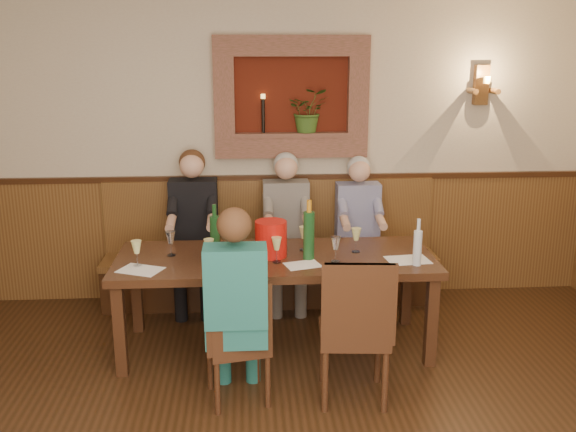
% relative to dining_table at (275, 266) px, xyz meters
% --- Properties ---
extents(room_shell, '(6.04, 6.04, 2.82)m').
position_rel_dining_table_xyz_m(room_shell, '(0.00, -1.85, 1.21)').
color(room_shell, beige).
rests_on(room_shell, ground).
extents(wainscoting, '(6.02, 6.02, 1.15)m').
position_rel_dining_table_xyz_m(wainscoting, '(0.00, -1.85, -0.09)').
color(wainscoting, brown).
rests_on(wainscoting, ground).
extents(wall_niche, '(1.36, 0.30, 1.06)m').
position_rel_dining_table_xyz_m(wall_niche, '(0.24, 1.09, 1.13)').
color(wall_niche, '#4E160B').
rests_on(wall_niche, ground).
extents(wall_sconce, '(0.25, 0.20, 0.35)m').
position_rel_dining_table_xyz_m(wall_sconce, '(1.90, 1.08, 1.27)').
color(wall_sconce, brown).
rests_on(wall_sconce, ground).
extents(dining_table, '(2.40, 0.90, 0.75)m').
position_rel_dining_table_xyz_m(dining_table, '(0.00, 0.00, 0.00)').
color(dining_table, '#32180F').
rests_on(dining_table, ground).
extents(bench, '(3.00, 0.45, 1.11)m').
position_rel_dining_table_xyz_m(bench, '(0.00, 0.94, -0.35)').
color(bench, '#381E0F').
rests_on(bench, ground).
extents(chair_near_left, '(0.45, 0.45, 0.87)m').
position_rel_dining_table_xyz_m(chair_near_left, '(-0.28, -0.75, -0.42)').
color(chair_near_left, '#32180F').
rests_on(chair_near_left, ground).
extents(chair_near_right, '(0.48, 0.48, 1.01)m').
position_rel_dining_table_xyz_m(chair_near_right, '(0.48, -0.78, -0.38)').
color(chair_near_right, '#32180F').
rests_on(chair_near_right, ground).
extents(person_bench_left, '(0.42, 0.51, 1.42)m').
position_rel_dining_table_xyz_m(person_bench_left, '(-0.68, 0.84, -0.09)').
color(person_bench_left, black).
rests_on(person_bench_left, ground).
extents(person_bench_mid, '(0.40, 0.50, 1.39)m').
position_rel_dining_table_xyz_m(person_bench_mid, '(0.14, 0.84, -0.10)').
color(person_bench_mid, '#57534F').
rests_on(person_bench_mid, ground).
extents(person_bench_right, '(0.39, 0.47, 1.35)m').
position_rel_dining_table_xyz_m(person_bench_right, '(0.79, 0.84, -0.12)').
color(person_bench_right, navy).
rests_on(person_bench_right, ground).
extents(person_chair_front, '(0.39, 0.48, 1.36)m').
position_rel_dining_table_xyz_m(person_chair_front, '(-0.29, -0.78, -0.12)').
color(person_chair_front, '#1B5661').
rests_on(person_chair_front, ground).
extents(spittoon_bucket, '(0.28, 0.28, 0.27)m').
position_rel_dining_table_xyz_m(spittoon_bucket, '(-0.03, 0.01, 0.21)').
color(spittoon_bucket, red).
rests_on(spittoon_bucket, dining_table).
extents(wine_bottle_green_a, '(0.10, 0.10, 0.45)m').
position_rel_dining_table_xyz_m(wine_bottle_green_a, '(0.25, -0.08, 0.27)').
color(wine_bottle_green_a, '#19471E').
rests_on(wine_bottle_green_a, dining_table).
extents(wine_bottle_green_b, '(0.09, 0.09, 0.40)m').
position_rel_dining_table_xyz_m(wine_bottle_green_b, '(-0.45, 0.04, 0.24)').
color(wine_bottle_green_b, '#19471E').
rests_on(wine_bottle_green_b, dining_table).
extents(water_bottle, '(0.08, 0.08, 0.35)m').
position_rel_dining_table_xyz_m(water_bottle, '(1.02, -0.27, 0.21)').
color(water_bottle, silver).
rests_on(water_bottle, dining_table).
extents(tasting_sheet_a, '(0.36, 0.31, 0.00)m').
position_rel_dining_table_xyz_m(tasting_sheet_a, '(-0.97, -0.24, 0.08)').
color(tasting_sheet_a, white).
rests_on(tasting_sheet_a, dining_table).
extents(tasting_sheet_b, '(0.29, 0.24, 0.00)m').
position_rel_dining_table_xyz_m(tasting_sheet_b, '(0.19, -0.22, 0.08)').
color(tasting_sheet_b, white).
rests_on(tasting_sheet_b, dining_table).
extents(tasting_sheet_c, '(0.33, 0.25, 0.00)m').
position_rel_dining_table_xyz_m(tasting_sheet_c, '(0.98, -0.16, 0.08)').
color(tasting_sheet_c, white).
rests_on(tasting_sheet_c, dining_table).
extents(tasting_sheet_d, '(0.29, 0.23, 0.00)m').
position_rel_dining_table_xyz_m(tasting_sheet_d, '(-0.37, -0.28, 0.08)').
color(tasting_sheet_d, white).
rests_on(tasting_sheet_d, dining_table).
extents(wine_glass_0, '(0.08, 0.08, 0.19)m').
position_rel_dining_table_xyz_m(wine_glass_0, '(0.00, -0.14, 0.17)').
color(wine_glass_0, '#D9DC84').
rests_on(wine_glass_0, dining_table).
extents(wine_glass_1, '(0.08, 0.08, 0.19)m').
position_rel_dining_table_xyz_m(wine_glass_1, '(0.44, -0.16, 0.17)').
color(wine_glass_1, white).
rests_on(wine_glass_1, dining_table).
extents(wine_glass_2, '(0.08, 0.08, 0.19)m').
position_rel_dining_table_xyz_m(wine_glass_2, '(-0.19, -0.28, 0.17)').
color(wine_glass_2, '#D9DC84').
rests_on(wine_glass_2, dining_table).
extents(wine_glass_3, '(0.08, 0.08, 0.19)m').
position_rel_dining_table_xyz_m(wine_glass_3, '(0.62, 0.06, 0.17)').
color(wine_glass_3, '#D9DC84').
rests_on(wine_glass_3, dining_table).
extents(wine_glass_4, '(0.08, 0.08, 0.19)m').
position_rel_dining_table_xyz_m(wine_glass_4, '(-0.49, -0.15, 0.17)').
color(wine_glass_4, '#D9DC84').
rests_on(wine_glass_4, dining_table).
extents(wine_glass_5, '(0.08, 0.08, 0.19)m').
position_rel_dining_table_xyz_m(wine_glass_5, '(0.23, 0.13, 0.17)').
color(wine_glass_5, '#D9DC84').
rests_on(wine_glass_5, dining_table).
extents(wine_glass_6, '(0.08, 0.08, 0.19)m').
position_rel_dining_table_xyz_m(wine_glass_6, '(-0.79, 0.07, 0.17)').
color(wine_glass_6, white).
rests_on(wine_glass_6, dining_table).
extents(wine_glass_7, '(0.08, 0.08, 0.19)m').
position_rel_dining_table_xyz_m(wine_glass_7, '(-1.01, -0.15, 0.17)').
color(wine_glass_7, '#D9DC84').
rests_on(wine_glass_7, dining_table).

